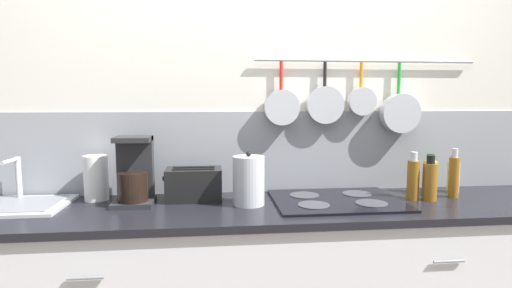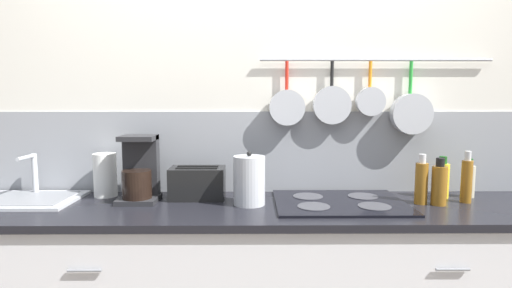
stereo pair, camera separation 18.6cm
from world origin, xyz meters
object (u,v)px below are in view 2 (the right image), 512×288
at_px(bottle_dish_soap, 421,182).
at_px(paper_towel_roll, 105,175).
at_px(bottle_olive_oil, 467,180).
at_px(bottle_hot_sauce, 468,180).
at_px(coffee_maker, 139,174).
at_px(bottle_sesame_oil, 439,184).
at_px(bottle_cooking_wine, 442,179).
at_px(kettle, 249,180).
at_px(toaster, 198,183).

bearing_deg(bottle_dish_soap, paper_towel_roll, 174.06).
distance_m(bottle_olive_oil, bottle_hot_sauce, 0.13).
bearing_deg(coffee_maker, bottle_dish_soap, -3.17).
bearing_deg(bottle_olive_oil, bottle_sesame_oil, -164.31).
bearing_deg(bottle_cooking_wine, bottle_sesame_oil, -119.85).
distance_m(bottle_dish_soap, bottle_cooking_wine, 0.20).
height_order(paper_towel_roll, bottle_cooking_wine, paper_towel_roll).
xyz_separation_m(bottle_cooking_wine, bottle_hot_sauce, (0.14, 0.01, -0.01)).
relative_size(bottle_sesame_oil, bottle_cooking_wine, 1.06).
distance_m(paper_towel_roll, bottle_cooking_wine, 1.75).
bearing_deg(bottle_cooking_wine, bottle_olive_oil, -54.04).
bearing_deg(bottle_sesame_oil, bottle_cooking_wine, 60.15).
distance_m(bottle_cooking_wine, bottle_hot_sauce, 0.14).
distance_m(bottle_sesame_oil, bottle_olive_oil, 0.16).
bearing_deg(kettle, bottle_dish_soap, 0.42).
distance_m(toaster, bottle_hot_sauce, 1.40).
relative_size(kettle, bottle_olive_oil, 1.02).
height_order(paper_towel_roll, bottle_olive_oil, bottle_olive_oil).
relative_size(toaster, bottle_hot_sauce, 1.46).
height_order(coffee_maker, bottle_sesame_oil, coffee_maker).
bearing_deg(coffee_maker, kettle, -8.56).
xyz_separation_m(toaster, bottle_olive_oil, (1.33, -0.09, 0.03)).
distance_m(bottle_sesame_oil, bottle_hot_sauce, 0.27).
xyz_separation_m(bottle_sesame_oil, bottle_olive_oil, (0.15, 0.04, 0.01)).
xyz_separation_m(coffee_maker, bottle_cooking_wine, (1.54, 0.05, -0.04)).
bearing_deg(paper_towel_roll, bottle_olive_oil, -4.45).
bearing_deg(bottle_cooking_wine, bottle_hot_sauce, 5.07).
xyz_separation_m(kettle, bottle_dish_soap, (0.83, 0.01, -0.01)).
bearing_deg(bottle_sesame_oil, paper_towel_roll, 173.66).
distance_m(toaster, bottle_sesame_oil, 1.18).
height_order(coffee_maker, bottle_cooking_wine, coffee_maker).
bearing_deg(bottle_hot_sauce, paper_towel_roll, 179.12).
bearing_deg(toaster, bottle_sesame_oil, -6.47).
distance_m(coffee_maker, bottle_sesame_oil, 1.46).
distance_m(kettle, bottle_dish_soap, 0.83).
distance_m(paper_towel_roll, toaster, 0.49).
height_order(toaster, kettle, kettle).
xyz_separation_m(bottle_cooking_wine, bottle_olive_oil, (0.07, -0.10, 0.02)).
height_order(toaster, bottle_hot_sauce, bottle_hot_sauce).
height_order(paper_towel_roll, toaster, paper_towel_roll).
bearing_deg(bottle_olive_oil, toaster, 176.13).
distance_m(paper_towel_roll, bottle_dish_soap, 1.59).
relative_size(bottle_dish_soap, bottle_sesame_oil, 1.07).
bearing_deg(coffee_maker, bottle_hot_sauce, 2.02).
height_order(bottle_dish_soap, bottle_sesame_oil, bottle_dish_soap).
distance_m(coffee_maker, bottle_hot_sauce, 1.69).
distance_m(bottle_dish_soap, bottle_olive_oil, 0.23).
xyz_separation_m(kettle, bottle_olive_oil, (1.06, 0.03, -0.01)).
relative_size(bottle_cooking_wine, bottle_hot_sauce, 1.07).
height_order(coffee_maker, bottle_hot_sauce, coffee_maker).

